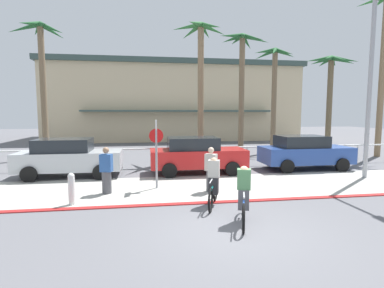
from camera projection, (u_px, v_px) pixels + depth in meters
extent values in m
plane|color=#5B5B60|center=(183.00, 162.00, 17.09)|extent=(80.00, 80.00, 0.00)
cube|color=#ADAAA0|center=(201.00, 187.00, 11.38)|extent=(44.00, 4.00, 0.02)
cube|color=maroon|center=(213.00, 202.00, 9.41)|extent=(44.00, 0.24, 0.03)
cube|color=beige|center=(173.00, 105.00, 34.31)|extent=(25.37, 11.52, 7.49)
cube|color=#384C47|center=(173.00, 69.00, 33.90)|extent=(25.97, 12.12, 0.50)
cube|color=#384C47|center=(179.00, 111.00, 28.23)|extent=(17.76, 1.20, 0.16)
cylinder|color=white|center=(186.00, 148.00, 15.51)|extent=(24.01, 0.08, 0.08)
cylinder|color=white|center=(29.00, 161.00, 14.41)|extent=(0.08, 0.08, 1.00)
cylinder|color=white|center=(77.00, 160.00, 14.74)|extent=(0.08, 0.08, 1.00)
cylinder|color=white|center=(122.00, 159.00, 15.07)|extent=(0.08, 0.08, 1.00)
cylinder|color=white|center=(165.00, 158.00, 15.39)|extent=(0.08, 0.08, 1.00)
cylinder|color=white|center=(207.00, 157.00, 15.72)|extent=(0.08, 0.08, 1.00)
cylinder|color=white|center=(247.00, 156.00, 16.05)|extent=(0.08, 0.08, 1.00)
cylinder|color=white|center=(285.00, 155.00, 16.38)|extent=(0.08, 0.08, 1.00)
cylinder|color=white|center=(322.00, 155.00, 16.71)|extent=(0.08, 0.08, 1.00)
cylinder|color=white|center=(357.00, 154.00, 17.03)|extent=(0.08, 0.08, 1.00)
cylinder|color=gray|center=(156.00, 159.00, 11.09)|extent=(0.08, 0.08, 2.20)
cube|color=white|center=(156.00, 125.00, 10.95)|extent=(0.04, 0.56, 0.36)
cylinder|color=red|center=(156.00, 136.00, 10.99)|extent=(0.52, 0.03, 0.52)
cylinder|color=white|center=(72.00, 191.00, 9.14)|extent=(0.20, 0.20, 0.85)
sphere|color=white|center=(71.00, 176.00, 9.09)|extent=(0.20, 0.20, 0.20)
cylinder|color=#9EA0A5|center=(370.00, 91.00, 12.66)|extent=(0.18, 0.18, 7.50)
cylinder|color=#756047|center=(43.00, 93.00, 18.20)|extent=(0.36, 0.36, 8.07)
cone|color=#235B2D|center=(52.00, 29.00, 17.91)|extent=(1.40, 0.32, 0.78)
cone|color=#235B2D|center=(53.00, 32.00, 18.67)|extent=(1.24, 1.83, 0.74)
cone|color=#235B2D|center=(37.00, 30.00, 18.38)|extent=(1.05, 1.51, 0.66)
cone|color=#235B2D|center=(24.00, 28.00, 17.68)|extent=(1.88, 0.32, 0.85)
cone|color=#235B2D|center=(30.00, 23.00, 17.13)|extent=(1.04, 1.48, 0.63)
cone|color=#235B2D|center=(43.00, 24.00, 17.26)|extent=(1.01, 1.42, 0.62)
cylinder|color=#846B4C|center=(201.00, 94.00, 17.79)|extent=(0.36, 0.36, 7.93)
cone|color=#2D6B33|center=(213.00, 30.00, 17.52)|extent=(1.56, 0.32, 0.83)
cone|color=#2D6B33|center=(205.00, 32.00, 18.14)|extent=(1.11, 1.60, 0.73)
cone|color=#2D6B33|center=(191.00, 32.00, 18.10)|extent=(1.20, 1.77, 0.79)
cone|color=#2D6B33|center=(187.00, 27.00, 17.28)|extent=(1.73, 0.32, 0.69)
cone|color=#2D6B33|center=(195.00, 23.00, 16.53)|extent=(1.25, 1.84, 0.67)
cone|color=#2D6B33|center=(210.00, 26.00, 16.78)|extent=(1.14, 1.65, 0.81)
cylinder|color=#756047|center=(241.00, 97.00, 19.43)|extent=(0.36, 0.36, 7.71)
cone|color=#235B2D|center=(256.00, 39.00, 19.18)|extent=(1.84, 0.32, 0.69)
cone|color=#235B2D|center=(247.00, 43.00, 19.75)|extent=(1.32, 1.54, 0.85)
cone|color=#235B2D|center=(237.00, 40.00, 19.70)|extent=(0.64, 1.51, 0.57)
cone|color=#235B2D|center=(232.00, 39.00, 19.24)|extent=(1.39, 0.89, 0.65)
cone|color=#235B2D|center=(231.00, 36.00, 18.52)|extent=(1.86, 1.12, 0.59)
cone|color=#235B2D|center=(244.00, 35.00, 18.18)|extent=(0.72, 1.86, 0.70)
cone|color=#235B2D|center=(253.00, 38.00, 18.56)|extent=(1.24, 1.44, 0.80)
cylinder|color=#756047|center=(274.00, 102.00, 21.25)|extent=(0.36, 0.36, 7.19)
cone|color=#235B2D|center=(285.00, 53.00, 21.00)|extent=(1.52, 0.32, 0.76)
cone|color=#235B2D|center=(276.00, 54.00, 21.59)|extent=(1.07, 1.53, 0.59)
cone|color=#235B2D|center=(265.00, 55.00, 21.58)|extent=(1.19, 1.75, 0.72)
cone|color=#235B2D|center=(265.00, 51.00, 20.77)|extent=(1.55, 0.32, 0.57)
cone|color=#235B2D|center=(274.00, 52.00, 20.24)|extent=(1.05, 1.50, 0.82)
cone|color=#235B2D|center=(284.00, 52.00, 20.36)|extent=(1.03, 1.47, 0.80)
cylinder|color=brown|center=(329.00, 107.00, 20.05)|extent=(0.36, 0.36, 6.43)
cone|color=#235B2D|center=(343.00, 61.00, 19.87)|extent=(1.76, 0.32, 0.66)
cone|color=#235B2D|center=(333.00, 62.00, 20.27)|extent=(1.22, 1.22, 0.70)
cone|color=#235B2D|center=(325.00, 62.00, 20.47)|extent=(0.32, 1.57, 0.66)
cone|color=#235B2D|center=(321.00, 61.00, 20.13)|extent=(1.21, 1.21, 0.62)
cone|color=#235B2D|center=(319.00, 60.00, 19.60)|extent=(1.84, 0.32, 0.59)
cone|color=#235B2D|center=(329.00, 58.00, 19.08)|extent=(1.41, 1.41, 0.59)
cone|color=#235B2D|center=(340.00, 59.00, 18.84)|extent=(0.32, 1.94, 0.84)
cone|color=#235B2D|center=(345.00, 60.00, 19.27)|extent=(1.42, 1.42, 0.72)
cylinder|color=#846B4C|center=(382.00, 78.00, 18.94)|extent=(0.36, 0.36, 9.98)
cone|color=#387F3D|center=(379.00, 3.00, 19.06)|extent=(0.32, 1.34, 0.68)
cone|color=#387F3D|center=(371.00, 2.00, 18.93)|extent=(1.46, 1.46, 0.63)
cube|color=#B2B7BC|center=(71.00, 160.00, 13.21)|extent=(4.40, 1.80, 0.80)
cube|color=#1E2328|center=(64.00, 145.00, 13.10)|extent=(2.29, 1.58, 0.56)
cylinder|color=black|center=(106.00, 165.00, 14.34)|extent=(0.66, 0.22, 0.66)
cylinder|color=black|center=(101.00, 172.00, 12.57)|extent=(0.66, 0.22, 0.66)
cylinder|color=black|center=(44.00, 167.00, 13.92)|extent=(0.66, 0.22, 0.66)
cylinder|color=black|center=(29.00, 174.00, 12.15)|extent=(0.66, 0.22, 0.66)
cube|color=red|center=(198.00, 158.00, 13.99)|extent=(4.40, 1.80, 0.80)
cube|color=#1E2328|center=(193.00, 143.00, 13.88)|extent=(2.29, 1.58, 0.56)
cylinder|color=black|center=(222.00, 162.00, 15.13)|extent=(0.66, 0.22, 0.66)
cylinder|color=black|center=(232.00, 169.00, 13.36)|extent=(0.66, 0.22, 0.66)
cylinder|color=black|center=(167.00, 164.00, 14.70)|extent=(0.66, 0.22, 0.66)
cylinder|color=black|center=(169.00, 171.00, 12.93)|extent=(0.66, 0.22, 0.66)
cube|color=#284793|center=(305.00, 155.00, 14.99)|extent=(4.40, 1.80, 0.80)
cube|color=#1E2328|center=(301.00, 141.00, 14.88)|extent=(2.29, 1.58, 0.56)
cylinder|color=black|center=(321.00, 159.00, 16.13)|extent=(0.66, 0.22, 0.66)
cylinder|color=black|center=(342.00, 165.00, 14.36)|extent=(0.66, 0.22, 0.66)
cylinder|color=black|center=(271.00, 160.00, 15.70)|extent=(0.66, 0.22, 0.66)
cylinder|color=black|center=(287.00, 166.00, 13.93)|extent=(0.66, 0.22, 0.66)
torus|color=black|center=(211.00, 200.00, 8.53)|extent=(0.31, 0.70, 0.72)
torus|color=black|center=(215.00, 191.00, 9.60)|extent=(0.31, 0.70, 0.72)
cylinder|color=#197F7A|center=(214.00, 189.00, 9.26)|extent=(0.29, 0.67, 0.35)
cylinder|color=#197F7A|center=(212.00, 188.00, 8.73)|extent=(0.18, 0.38, 0.07)
cylinder|color=#197F7A|center=(214.00, 187.00, 9.16)|extent=(0.05, 0.05, 0.44)
cylinder|color=silver|center=(211.00, 181.00, 8.52)|extent=(0.21, 0.48, 0.04)
cube|color=#232326|center=(214.00, 185.00, 9.15)|extent=(0.37, 0.40, 0.52)
cube|color=#B7B2A8|center=(214.00, 169.00, 9.10)|extent=(0.41, 0.36, 0.52)
sphere|color=#D6A884|center=(214.00, 161.00, 9.08)|extent=(0.22, 0.22, 0.22)
torus|color=black|center=(244.00, 218.00, 7.08)|extent=(0.28, 0.70, 0.72)
torus|color=black|center=(243.00, 204.00, 8.16)|extent=(0.28, 0.70, 0.72)
cylinder|color=#2851A8|center=(243.00, 203.00, 7.81)|extent=(0.26, 0.67, 0.35)
cylinder|color=#2851A8|center=(244.00, 203.00, 7.28)|extent=(0.17, 0.38, 0.07)
cylinder|color=#2851A8|center=(243.00, 201.00, 7.71)|extent=(0.05, 0.05, 0.44)
cylinder|color=silver|center=(244.00, 195.00, 7.07)|extent=(0.19, 0.49, 0.04)
cube|color=#4C4C51|center=(244.00, 199.00, 7.71)|extent=(0.36, 0.39, 0.52)
cube|color=#4C7F51|center=(244.00, 179.00, 7.65)|extent=(0.40, 0.35, 0.52)
sphere|color=#D6A884|center=(244.00, 170.00, 7.63)|extent=(0.22, 0.22, 0.22)
cylinder|color=#4C4C51|center=(107.00, 183.00, 10.42)|extent=(0.38, 0.38, 0.79)
cube|color=#2D5699|center=(106.00, 163.00, 10.35)|extent=(0.45, 0.34, 0.61)
sphere|color=#9E7556|center=(106.00, 150.00, 10.30)|extent=(0.22, 0.22, 0.22)
cylinder|color=#4C4C51|center=(211.00, 181.00, 10.69)|extent=(0.44, 0.44, 0.77)
cube|color=#B7B2A8|center=(211.00, 162.00, 10.62)|extent=(0.48, 0.44, 0.60)
sphere|color=beige|center=(211.00, 150.00, 10.58)|extent=(0.21, 0.21, 0.21)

